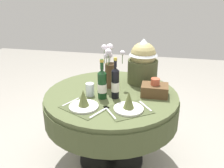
{
  "coord_description": "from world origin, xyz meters",
  "views": [
    {
      "loc": [
        0.42,
        -2.0,
        1.7
      ],
      "look_at": [
        0.0,
        0.03,
        0.84
      ],
      "focal_mm": 38.83,
      "sensor_mm": 36.0,
      "label": 1
    }
  ],
  "objects_px": {
    "place_setting_left": "(84,103)",
    "wine_bottle_left": "(102,84)",
    "place_setting_right": "(129,105)",
    "flower_vase": "(110,68)",
    "wine_bottle_centre": "(115,83)",
    "gift_tub_back_right": "(143,60)",
    "dining_table": "(111,108)",
    "woven_basket_side_right": "(155,89)",
    "tumbler_near_right": "(90,89)"
  },
  "relations": [
    {
      "from": "place_setting_left",
      "to": "place_setting_right",
      "type": "distance_m",
      "value": 0.37
    },
    {
      "from": "place_setting_left",
      "to": "wine_bottle_centre",
      "type": "height_order",
      "value": "wine_bottle_centre"
    },
    {
      "from": "place_setting_right",
      "to": "flower_vase",
      "type": "relative_size",
      "value": 1.02
    },
    {
      "from": "flower_vase",
      "to": "wine_bottle_centre",
      "type": "height_order",
      "value": "flower_vase"
    },
    {
      "from": "place_setting_right",
      "to": "place_setting_left",
      "type": "bearing_deg",
      "value": -174.72
    },
    {
      "from": "place_setting_right",
      "to": "flower_vase",
      "type": "height_order",
      "value": "flower_vase"
    },
    {
      "from": "flower_vase",
      "to": "gift_tub_back_right",
      "type": "height_order",
      "value": "gift_tub_back_right"
    },
    {
      "from": "woven_basket_side_right",
      "to": "wine_bottle_left",
      "type": "bearing_deg",
      "value": -161.68
    },
    {
      "from": "flower_vase",
      "to": "gift_tub_back_right",
      "type": "xyz_separation_m",
      "value": [
        0.29,
        0.18,
        0.05
      ]
    },
    {
      "from": "place_setting_left",
      "to": "gift_tub_back_right",
      "type": "relative_size",
      "value": 0.93
    },
    {
      "from": "place_setting_right",
      "to": "flower_vase",
      "type": "distance_m",
      "value": 0.52
    },
    {
      "from": "dining_table",
      "to": "place_setting_right",
      "type": "height_order",
      "value": "place_setting_right"
    },
    {
      "from": "place_setting_right",
      "to": "tumbler_near_right",
      "type": "relative_size",
      "value": 3.7
    },
    {
      "from": "place_setting_left",
      "to": "gift_tub_back_right",
      "type": "bearing_deg",
      "value": 57.62
    },
    {
      "from": "place_setting_left",
      "to": "woven_basket_side_right",
      "type": "xyz_separation_m",
      "value": [
        0.55,
        0.36,
        0.01
      ]
    },
    {
      "from": "place_setting_left",
      "to": "gift_tub_back_right",
      "type": "distance_m",
      "value": 0.8
    },
    {
      "from": "wine_bottle_centre",
      "to": "flower_vase",
      "type": "bearing_deg",
      "value": 111.86
    },
    {
      "from": "flower_vase",
      "to": "tumbler_near_right",
      "type": "relative_size",
      "value": 3.64
    },
    {
      "from": "place_setting_right",
      "to": "woven_basket_side_right",
      "type": "distance_m",
      "value": 0.38
    },
    {
      "from": "place_setting_left",
      "to": "place_setting_right",
      "type": "xyz_separation_m",
      "value": [
        0.36,
        0.03,
        0.0
      ]
    },
    {
      "from": "dining_table",
      "to": "tumbler_near_right",
      "type": "height_order",
      "value": "tumbler_near_right"
    },
    {
      "from": "gift_tub_back_right",
      "to": "woven_basket_side_right",
      "type": "xyz_separation_m",
      "value": [
        0.14,
        -0.3,
        -0.18
      ]
    },
    {
      "from": "flower_vase",
      "to": "place_setting_right",
      "type": "bearing_deg",
      "value": -60.98
    },
    {
      "from": "place_setting_left",
      "to": "place_setting_right",
      "type": "relative_size",
      "value": 0.98
    },
    {
      "from": "tumbler_near_right",
      "to": "gift_tub_back_right",
      "type": "xyz_separation_m",
      "value": [
        0.43,
        0.41,
        0.18
      ]
    },
    {
      "from": "place_setting_left",
      "to": "gift_tub_back_right",
      "type": "xyz_separation_m",
      "value": [
        0.42,
        0.66,
        0.19
      ]
    },
    {
      "from": "dining_table",
      "to": "gift_tub_back_right",
      "type": "bearing_deg",
      "value": 52.76
    },
    {
      "from": "place_setting_left",
      "to": "gift_tub_back_right",
      "type": "height_order",
      "value": "gift_tub_back_right"
    },
    {
      "from": "dining_table",
      "to": "gift_tub_back_right",
      "type": "relative_size",
      "value": 2.76
    },
    {
      "from": "flower_vase",
      "to": "woven_basket_side_right",
      "type": "xyz_separation_m",
      "value": [
        0.43,
        -0.11,
        -0.13
      ]
    },
    {
      "from": "place_setting_right",
      "to": "wine_bottle_centre",
      "type": "xyz_separation_m",
      "value": [
        -0.15,
        0.2,
        0.1
      ]
    },
    {
      "from": "place_setting_right",
      "to": "wine_bottle_left",
      "type": "xyz_separation_m",
      "value": [
        -0.26,
        0.18,
        0.09
      ]
    },
    {
      "from": "place_setting_right",
      "to": "wine_bottle_left",
      "type": "relative_size",
      "value": 1.2
    },
    {
      "from": "dining_table",
      "to": "flower_vase",
      "type": "bearing_deg",
      "value": 105.52
    },
    {
      "from": "dining_table",
      "to": "wine_bottle_centre",
      "type": "xyz_separation_m",
      "value": [
        0.05,
        -0.09,
        0.29
      ]
    },
    {
      "from": "place_setting_right",
      "to": "gift_tub_back_right",
      "type": "relative_size",
      "value": 0.94
    },
    {
      "from": "place_setting_left",
      "to": "woven_basket_side_right",
      "type": "bearing_deg",
      "value": 32.91
    },
    {
      "from": "place_setting_left",
      "to": "wine_bottle_centre",
      "type": "distance_m",
      "value": 0.33
    },
    {
      "from": "dining_table",
      "to": "woven_basket_side_right",
      "type": "bearing_deg",
      "value": 5.25
    },
    {
      "from": "gift_tub_back_right",
      "to": "woven_basket_side_right",
      "type": "relative_size",
      "value": 1.91
    },
    {
      "from": "wine_bottle_centre",
      "to": "dining_table",
      "type": "bearing_deg",
      "value": 121.44
    },
    {
      "from": "tumbler_near_right",
      "to": "flower_vase",
      "type": "bearing_deg",
      "value": 58.7
    },
    {
      "from": "wine_bottle_centre",
      "to": "woven_basket_side_right",
      "type": "relative_size",
      "value": 1.56
    },
    {
      "from": "flower_vase",
      "to": "wine_bottle_centre",
      "type": "distance_m",
      "value": 0.26
    },
    {
      "from": "wine_bottle_centre",
      "to": "gift_tub_back_right",
      "type": "distance_m",
      "value": 0.47
    },
    {
      "from": "place_setting_left",
      "to": "wine_bottle_left",
      "type": "height_order",
      "value": "wine_bottle_left"
    },
    {
      "from": "flower_vase",
      "to": "place_setting_left",
      "type": "bearing_deg",
      "value": -104.53
    },
    {
      "from": "place_setting_right",
      "to": "wine_bottle_left",
      "type": "bearing_deg",
      "value": 145.79
    },
    {
      "from": "flower_vase",
      "to": "wine_bottle_centre",
      "type": "xyz_separation_m",
      "value": [
        0.09,
        -0.23,
        -0.05
      ]
    },
    {
      "from": "woven_basket_side_right",
      "to": "dining_table",
      "type": "bearing_deg",
      "value": -174.75
    }
  ]
}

